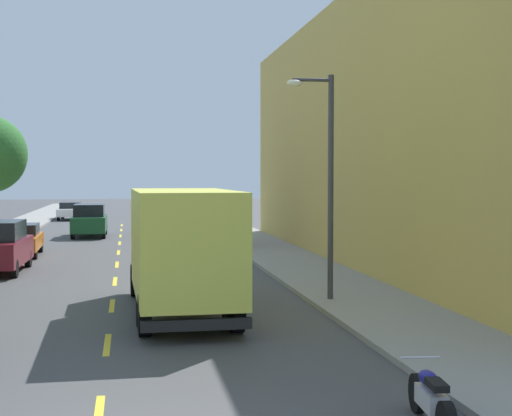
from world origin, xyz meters
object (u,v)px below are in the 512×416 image
at_px(delivery_box_truck, 180,243).
at_px(parked_sedan_orange, 19,239).
at_px(parked_pickup_teal, 188,218).
at_px(parked_hatchback_sky, 181,215).
at_px(parked_suv_red, 208,228).
at_px(parked_sedan_white, 70,211).
at_px(parked_motorcycle, 431,400).
at_px(moving_forest_sedan, 90,220).
at_px(street_lamp, 325,169).

relative_size(delivery_box_truck, parked_sedan_orange, 1.77).
height_order(delivery_box_truck, parked_pickup_teal, delivery_box_truck).
relative_size(parked_hatchback_sky, parked_pickup_teal, 0.76).
xyz_separation_m(parked_suv_red, parked_sedan_white, (-8.61, 26.14, -0.24)).
height_order(parked_suv_red, parked_motorcycle, parked_suv_red).
xyz_separation_m(parked_hatchback_sky, moving_forest_sedan, (-6.11, -10.00, 0.23)).
relative_size(delivery_box_truck, moving_forest_sedan, 1.67).
xyz_separation_m(parked_suv_red, parked_hatchback_sky, (-0.10, 18.04, -0.23)).
relative_size(street_lamp, parked_hatchback_sky, 1.56).
xyz_separation_m(parked_sedan_orange, parked_pickup_teal, (8.76, 14.77, 0.08)).
bearing_deg(street_lamp, delivery_box_truck, -166.94).
relative_size(parked_suv_red, parked_motorcycle, 2.36).
relative_size(parked_suv_red, parked_pickup_teal, 0.91).
relative_size(parked_sedan_white, parked_motorcycle, 2.21).
bearing_deg(delivery_box_truck, parked_sedan_white, 97.70).
bearing_deg(parked_motorcycle, parked_sedan_white, 99.39).
xyz_separation_m(street_lamp, parked_sedan_white, (-10.14, 43.51, -3.08)).
bearing_deg(parked_suv_red, street_lamp, -84.96).
bearing_deg(parked_sedan_orange, delivery_box_truck, -68.59).
bearing_deg(street_lamp, parked_sedan_white, 103.12).
height_order(parked_suv_red, parked_pickup_teal, parked_suv_red).
bearing_deg(parked_hatchback_sky, moving_forest_sedan, -121.40).
bearing_deg(delivery_box_truck, street_lamp, 13.06).
bearing_deg(moving_forest_sedan, street_lamp, -73.07).
height_order(street_lamp, moving_forest_sedan, street_lamp).
distance_m(parked_sedan_white, parked_motorcycle, 54.88).
bearing_deg(delivery_box_truck, parked_motorcycle, -73.06).
relative_size(parked_sedan_white, moving_forest_sedan, 0.95).
distance_m(street_lamp, parked_sedan_orange, 18.34).
distance_m(street_lamp, parked_sedan_white, 44.79).
height_order(parked_sedan_orange, parked_motorcycle, parked_sedan_orange).
xyz_separation_m(parked_hatchback_sky, parked_pickup_teal, (0.07, -5.81, 0.07)).
height_order(parked_sedan_white, parked_sedan_orange, same).
xyz_separation_m(street_lamp, delivery_box_truck, (-4.13, -0.96, -1.95)).
relative_size(delivery_box_truck, parked_hatchback_sky, 1.99).
xyz_separation_m(parked_sedan_white, parked_sedan_orange, (-0.18, -28.67, 0.00)).
height_order(street_lamp, parked_hatchback_sky, street_lamp).
height_order(parked_hatchback_sky, parked_pickup_teal, parked_pickup_teal).
bearing_deg(parked_sedan_orange, parked_sedan_white, 89.63).
distance_m(parked_suv_red, parked_motorcycle, 28.01).
bearing_deg(parked_pickup_teal, parked_sedan_orange, -120.68).
distance_m(street_lamp, parked_hatchback_sky, 35.59).
height_order(parked_pickup_teal, parked_motorcycle, parked_pickup_teal).
height_order(parked_sedan_white, parked_motorcycle, parked_sedan_white).
height_order(street_lamp, parked_motorcycle, street_lamp).
xyz_separation_m(parked_pickup_teal, moving_forest_sedan, (-6.17, -4.20, 0.16)).
distance_m(delivery_box_truck, parked_pickup_teal, 30.70).
bearing_deg(street_lamp, parked_hatchback_sky, 92.64).
bearing_deg(parked_sedan_white, parked_pickup_teal, -58.32).
relative_size(delivery_box_truck, parked_suv_red, 1.66).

